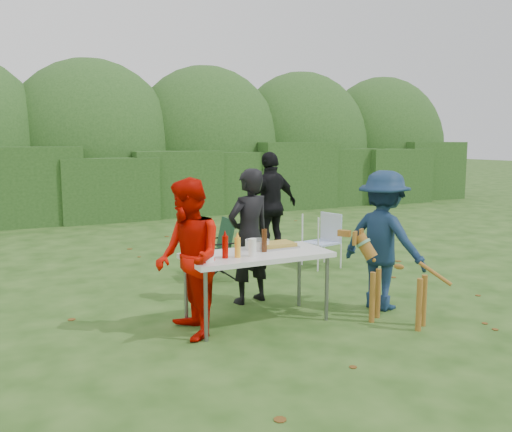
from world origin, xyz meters
name	(u,v)px	position (x,y,z in m)	size (l,w,h in m)	color
ground	(256,314)	(0.00, 0.00, 0.00)	(80.00, 80.00, 0.00)	#1E4211
hedge_row	(106,184)	(0.00, 8.00, 0.85)	(22.00, 1.40, 1.70)	#23471C
shrub_backdrop	(93,151)	(0.00, 9.60, 1.60)	(20.00, 2.60, 3.20)	#3D6628
folding_table	(257,258)	(-0.11, -0.23, 0.69)	(1.50, 0.70, 0.74)	silver
person_cook	(249,236)	(0.13, 0.44, 0.79)	(0.57, 0.38, 1.57)	black
person_red_jacket	(188,258)	(-0.88, -0.31, 0.77)	(0.75, 0.58, 1.54)	#CA0B00
person_black_puffy	(271,205)	(1.50, 2.46, 0.85)	(1.00, 0.42, 1.71)	black
child	(383,240)	(1.38, -0.43, 0.78)	(1.01, 0.58, 1.56)	#122845
dog	(398,281)	(1.17, -0.94, 0.46)	(0.97, 0.39, 0.92)	#8F5D21
camping_chair	(213,249)	(0.15, 1.61, 0.42)	(0.52, 0.52, 0.84)	#1A3D27
lawn_chair	(321,240)	(1.88, 1.56, 0.40)	(0.48, 0.48, 0.81)	#5D80CE
food_tray	(275,247)	(0.19, -0.09, 0.75)	(0.45, 0.30, 0.02)	#B7B7BA
focaccia_bread	(275,244)	(0.19, -0.09, 0.78)	(0.40, 0.26, 0.04)	gold
mustard_bottle	(238,247)	(-0.38, -0.34, 0.84)	(0.06, 0.06, 0.20)	#FFAD28
ketchup_bottle	(225,247)	(-0.50, -0.32, 0.85)	(0.06, 0.06, 0.22)	#A40600
beer_bottle	(264,240)	(-0.01, -0.22, 0.86)	(0.06, 0.06, 0.24)	#47230F
paper_towel_roll	(201,243)	(-0.67, -0.10, 0.87)	(0.12, 0.12, 0.26)	white
cup_stack	(252,248)	(-0.22, -0.37, 0.83)	(0.08, 0.08, 0.18)	white
pasta_bowl	(257,244)	(-0.02, -0.06, 0.79)	(0.26, 0.26, 0.10)	silver
plate_stack	(202,258)	(-0.74, -0.32, 0.77)	(0.24, 0.24, 0.05)	white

